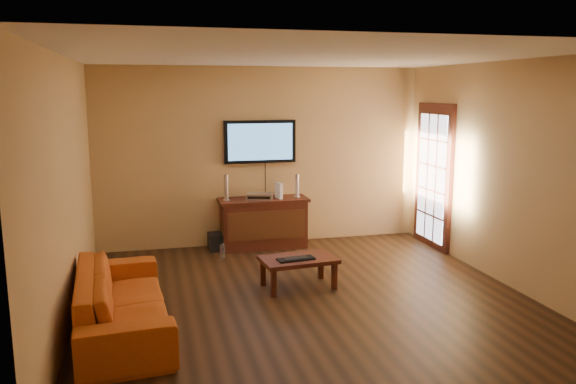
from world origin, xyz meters
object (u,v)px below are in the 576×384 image
object	(u,v)px
television	(260,142)
speaker_right	(297,187)
media_console	(264,223)
speaker_left	(226,189)
sofa	(122,290)
bottle	(222,251)
subwoofer	(217,241)
coffee_table	(298,262)
game_console	(279,191)
keyboard	(296,259)
av_receiver	(260,196)

from	to	relation	value
television	speaker_right	size ratio (longest dim) A/B	3.11
media_console	speaker_left	size ratio (longest dim) A/B	3.47
television	speaker_right	distance (m)	0.88
media_console	sofa	size ratio (longest dim) A/B	0.63
media_console	television	world-z (taller)	television
media_console	bottle	bearing A→B (deg)	-148.44
television	subwoofer	world-z (taller)	television
media_console	coffee_table	bearing A→B (deg)	-88.54
game_console	subwoofer	world-z (taller)	game_console
bottle	game_console	bearing A→B (deg)	23.18
coffee_table	sofa	xyz separation A→B (m)	(-2.00, -0.77, 0.10)
sofa	subwoofer	world-z (taller)	sofa
keyboard	television	bearing A→B (deg)	89.90
media_console	subwoofer	distance (m)	0.75
speaker_right	coffee_table	bearing A→B (deg)	-104.44
bottle	keyboard	bearing A→B (deg)	-65.65
coffee_table	game_console	xyz separation A→B (m)	(0.19, 1.82, 0.55)
speaker_right	keyboard	distance (m)	2.06
television	bottle	world-z (taller)	television
speaker_right	game_console	size ratio (longest dim) A/B	1.50
sofa	speaker_left	distance (m)	2.99
speaker_right	av_receiver	size ratio (longest dim) A/B	0.92
game_console	coffee_table	bearing A→B (deg)	-110.90
sofa	av_receiver	bearing A→B (deg)	-40.21
subwoofer	game_console	bearing A→B (deg)	-4.83
speaker_left	speaker_right	size ratio (longest dim) A/B	1.10
media_console	speaker_right	size ratio (longest dim) A/B	3.82
coffee_table	sofa	bearing A→B (deg)	-159.07
television	bottle	distance (m)	1.75
game_console	keyboard	world-z (taller)	game_console
coffee_table	av_receiver	distance (m)	1.90
speaker_left	av_receiver	distance (m)	0.51
subwoofer	media_console	bearing A→B (deg)	-3.13
subwoofer	speaker_right	bearing A→B (deg)	-3.10
av_receiver	bottle	distance (m)	1.02
speaker_right	keyboard	world-z (taller)	speaker_right
speaker_right	bottle	size ratio (longest dim) A/B	1.66
television	bottle	size ratio (longest dim) A/B	5.17
coffee_table	subwoofer	xyz separation A→B (m)	(-0.75, 1.85, -0.19)
sofa	bottle	distance (m)	2.55
speaker_left	speaker_right	xyz separation A→B (m)	(1.08, 0.02, -0.02)
game_console	television	bearing A→B (deg)	118.66
game_console	bottle	distance (m)	1.26
keyboard	game_console	bearing A→B (deg)	82.91
sofa	subwoofer	bearing A→B (deg)	-29.68
av_receiver	bottle	xyz separation A→B (m)	(-0.63, -0.41, -0.69)
coffee_table	speaker_right	distance (m)	2.00
speaker_right	keyboard	xyz separation A→B (m)	(-0.53, -1.93, -0.53)
subwoofer	sofa	bearing A→B (deg)	-118.63
speaker_right	television	bearing A→B (deg)	157.69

